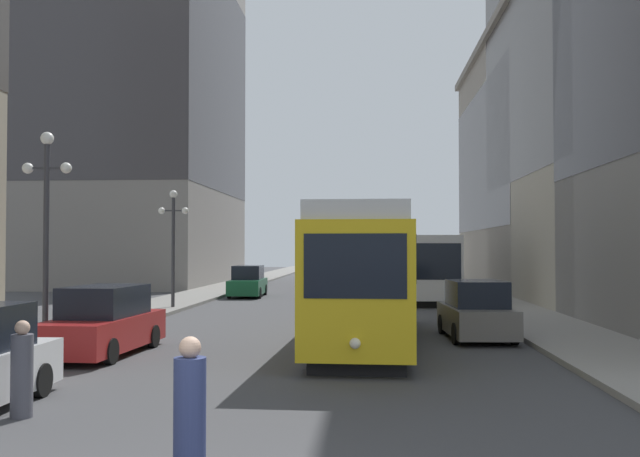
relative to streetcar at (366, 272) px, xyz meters
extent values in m
cube|color=gray|center=(-9.89, 25.78, -2.03)|extent=(3.26, 120.00, 0.15)
cube|color=gray|center=(6.34, 25.78, -2.03)|extent=(3.26, 120.00, 0.15)
cube|color=black|center=(0.00, 0.01, -1.93)|extent=(2.60, 11.50, 0.35)
cube|color=gold|center=(0.00, 0.01, -0.20)|extent=(3.03, 12.51, 3.10)
cube|color=black|center=(0.00, 0.01, 0.50)|extent=(3.04, 12.01, 1.08)
cube|color=silver|center=(0.00, 0.01, 1.57)|extent=(2.81, 12.25, 0.44)
cube|color=black|center=(-0.21, -6.18, 0.34)|extent=(2.21, 0.16, 1.40)
sphere|color=#F2EACC|center=(-0.22, -6.25, -1.30)|extent=(0.24, 0.24, 0.24)
cube|color=black|center=(3.12, 18.21, -1.93)|extent=(2.38, 11.34, 0.35)
cube|color=silver|center=(3.12, 18.21, -0.20)|extent=(2.78, 12.33, 3.10)
cube|color=black|center=(3.12, 18.21, 0.34)|extent=(2.80, 11.84, 1.30)
cube|color=black|center=(3.23, 12.09, 0.11)|extent=(2.31, 0.12, 1.71)
cylinder|color=black|center=(-6.12, -8.29, -1.78)|extent=(0.19, 0.64, 0.64)
cylinder|color=black|center=(-7.76, 18.19, -1.78)|extent=(0.20, 0.65, 0.64)
cylinder|color=black|center=(-7.87, 21.20, -1.78)|extent=(0.20, 0.65, 0.64)
cylinder|color=black|center=(-6.05, 18.25, -1.78)|extent=(0.20, 0.65, 0.64)
cylinder|color=black|center=(-6.16, 21.27, -1.78)|extent=(0.20, 0.65, 0.64)
cube|color=#14512D|center=(-6.96, 19.73, -1.50)|extent=(1.99, 4.93, 0.84)
cube|color=black|center=(-6.96, 19.85, -0.68)|extent=(1.69, 2.74, 0.80)
cylinder|color=black|center=(4.19, 2.40, -1.78)|extent=(0.21, 0.65, 0.64)
cylinder|color=black|center=(4.33, -0.22, -1.78)|extent=(0.21, 0.65, 0.64)
cylinder|color=black|center=(2.49, 2.31, -1.78)|extent=(0.21, 0.65, 0.64)
cylinder|color=black|center=(2.63, -0.31, -1.78)|extent=(0.21, 0.65, 0.64)
cube|color=slate|center=(3.41, 1.05, -1.50)|extent=(2.02, 4.33, 0.84)
cube|color=black|center=(3.42, 0.94, -0.68)|extent=(1.71, 2.41, 0.80)
cylinder|color=black|center=(-7.88, -4.42, -1.78)|extent=(0.21, 0.65, 0.64)
cylinder|color=black|center=(-7.74, -1.44, -1.78)|extent=(0.21, 0.65, 0.64)
cylinder|color=black|center=(-6.17, -4.50, -1.78)|extent=(0.21, 0.65, 0.64)
cylinder|color=black|center=(-6.03, -1.52, -1.78)|extent=(0.21, 0.65, 0.64)
cube|color=maroon|center=(-6.96, -2.97, -1.50)|extent=(2.02, 4.89, 0.84)
cube|color=black|center=(-6.95, -2.85, -0.68)|extent=(1.71, 2.72, 0.80)
cylinder|color=navy|center=(-2.08, -12.94, -1.35)|extent=(0.39, 0.39, 1.50)
sphere|color=tan|center=(-2.08, -12.94, -0.48)|extent=(0.27, 0.27, 0.27)
cylinder|color=#4C4C56|center=(-5.71, -9.88, -1.41)|extent=(0.36, 0.36, 1.38)
sphere|color=tan|center=(-5.71, -9.88, -0.61)|extent=(0.25, 0.25, 0.25)
cylinder|color=#333338|center=(-8.86, -2.27, 0.84)|extent=(0.16, 0.16, 5.57)
sphere|color=white|center=(-8.86, -2.27, 3.79)|extent=(0.36, 0.36, 0.36)
sphere|color=white|center=(-9.41, -2.27, 2.96)|extent=(0.31, 0.31, 0.31)
sphere|color=white|center=(-8.31, -2.27, 2.96)|extent=(0.31, 0.31, 0.31)
cube|color=#333338|center=(-8.86, -2.27, 2.96)|extent=(1.10, 0.06, 0.06)
cylinder|color=#333338|center=(-8.86, 10.61, 0.55)|extent=(0.16, 0.16, 5.00)
sphere|color=white|center=(-8.86, 10.61, 3.21)|extent=(0.36, 0.36, 0.36)
sphere|color=white|center=(-9.41, 10.61, 2.45)|extent=(0.31, 0.31, 0.31)
sphere|color=white|center=(-8.31, 10.61, 2.45)|extent=(0.31, 0.31, 0.31)
cube|color=#333338|center=(-8.86, 10.61, 2.45)|extent=(1.10, 0.06, 0.06)
cube|color=gray|center=(-17.69, 34.08, 12.42)|extent=(12.34, 21.00, 29.04)
cube|color=#423F43|center=(-17.69, 34.08, 13.87)|extent=(12.38, 21.04, 17.42)
cube|color=#A89E8E|center=(15.46, 29.90, 6.21)|extent=(14.98, 22.37, 16.61)
cube|color=#544F4E|center=(15.46, 29.90, 7.04)|extent=(15.02, 22.41, 9.97)
cube|color=gray|center=(15.46, 29.90, 14.76)|extent=(15.58, 22.97, 0.50)
camera|label=1|loc=(0.08, -21.45, 0.72)|focal=39.99mm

